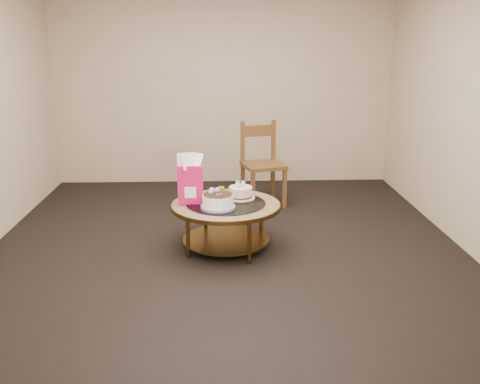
{
  "coord_description": "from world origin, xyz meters",
  "views": [
    {
      "loc": [
        -0.05,
        -4.73,
        1.94
      ],
      "look_at": [
        0.13,
        0.02,
        0.56
      ],
      "focal_mm": 40.0,
      "sensor_mm": 36.0,
      "label": 1
    }
  ],
  "objects_px": {
    "cream_cake": "(240,193)",
    "coffee_table": "(226,211)",
    "gift_bag": "(190,179)",
    "dining_chair": "(262,164)",
    "decorated_cake": "(218,202)"
  },
  "relations": [
    {
      "from": "gift_bag",
      "to": "dining_chair",
      "type": "relative_size",
      "value": 0.47
    },
    {
      "from": "coffee_table",
      "to": "gift_bag",
      "type": "bearing_deg",
      "value": 175.18
    },
    {
      "from": "decorated_cake",
      "to": "cream_cake",
      "type": "distance_m",
      "value": 0.37
    },
    {
      "from": "gift_bag",
      "to": "decorated_cake",
      "type": "bearing_deg",
      "value": -36.76
    },
    {
      "from": "decorated_cake",
      "to": "cream_cake",
      "type": "relative_size",
      "value": 1.12
    },
    {
      "from": "decorated_cake",
      "to": "dining_chair",
      "type": "height_order",
      "value": "dining_chair"
    },
    {
      "from": "coffee_table",
      "to": "dining_chair",
      "type": "xyz_separation_m",
      "value": [
        0.45,
        1.42,
        0.12
      ]
    },
    {
      "from": "decorated_cake",
      "to": "cream_cake",
      "type": "xyz_separation_m",
      "value": [
        0.21,
        0.3,
        -0.0
      ]
    },
    {
      "from": "cream_cake",
      "to": "coffee_table",
      "type": "bearing_deg",
      "value": -116.78
    },
    {
      "from": "coffee_table",
      "to": "cream_cake",
      "type": "xyz_separation_m",
      "value": [
        0.14,
        0.15,
        0.13
      ]
    },
    {
      "from": "coffee_table",
      "to": "gift_bag",
      "type": "height_order",
      "value": "gift_bag"
    },
    {
      "from": "coffee_table",
      "to": "gift_bag",
      "type": "relative_size",
      "value": 2.21
    },
    {
      "from": "decorated_cake",
      "to": "gift_bag",
      "type": "relative_size",
      "value": 0.67
    },
    {
      "from": "cream_cake",
      "to": "dining_chair",
      "type": "xyz_separation_m",
      "value": [
        0.31,
        1.27,
        -0.01
      ]
    },
    {
      "from": "coffee_table",
      "to": "cream_cake",
      "type": "height_order",
      "value": "cream_cake"
    }
  ]
}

